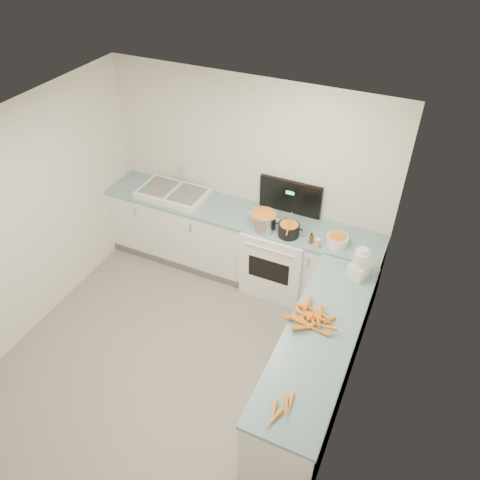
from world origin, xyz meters
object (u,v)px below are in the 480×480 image
at_px(stove, 279,255).
at_px(steel_pot, 263,222).
at_px(sink, 173,193).
at_px(extract_bottle, 311,239).
at_px(spice_jar, 317,243).
at_px(food_processor, 361,264).
at_px(black_pot, 289,230).
at_px(mixing_bowl, 337,240).

height_order(stove, steel_pot, stove).
bearing_deg(steel_pot, sink, 172.76).
bearing_deg(extract_bottle, sink, 174.04).
bearing_deg(steel_pot, stove, 43.18).
xyz_separation_m(steel_pot, extract_bottle, (0.58, -0.03, -0.04)).
relative_size(sink, spice_jar, 8.81).
bearing_deg(extract_bottle, food_processor, -26.63).
xyz_separation_m(steel_pot, black_pot, (0.31, -0.00, -0.03)).
relative_size(steel_pot, extract_bottle, 2.79).
height_order(sink, mixing_bowl, sink).
distance_m(mixing_bowl, spice_jar, 0.23).
bearing_deg(food_processor, black_pot, 159.30).
height_order(sink, black_pot, sink).
xyz_separation_m(mixing_bowl, extract_bottle, (-0.27, -0.09, 0.00)).
bearing_deg(sink, black_pot, -5.97).
xyz_separation_m(stove, sink, (-1.45, 0.02, 0.50)).
relative_size(black_pot, mixing_bowl, 1.02).
distance_m(steel_pot, black_pot, 0.31).
relative_size(sink, food_processor, 2.49).
distance_m(sink, mixing_bowl, 2.14).
distance_m(mixing_bowl, food_processor, 0.53).
bearing_deg(mixing_bowl, stove, 172.88).
bearing_deg(mixing_bowl, steel_pot, -175.77).
xyz_separation_m(sink, food_processor, (2.47, -0.50, 0.11)).
bearing_deg(stove, food_processor, -25.20).
relative_size(stove, spice_jar, 13.94).
height_order(steel_pot, food_processor, food_processor).
distance_m(stove, spice_jar, 0.75).
distance_m(black_pot, spice_jar, 0.36).
relative_size(sink, steel_pot, 2.83).
bearing_deg(extract_bottle, steel_pot, 176.90).
relative_size(steel_pot, spice_jar, 3.11).
xyz_separation_m(black_pot, food_processor, (0.87, -0.33, 0.08)).
xyz_separation_m(spice_jar, food_processor, (0.52, -0.26, 0.10)).
bearing_deg(extract_bottle, black_pot, 174.04).
bearing_deg(spice_jar, extract_bottle, 154.61).
bearing_deg(spice_jar, black_pot, 169.16).
xyz_separation_m(stove, extract_bottle, (0.42, -0.18, 0.52)).
bearing_deg(spice_jar, sink, 173.14).
height_order(black_pot, mixing_bowl, black_pot).
xyz_separation_m(sink, mixing_bowl, (2.14, -0.10, 0.02)).
relative_size(black_pot, food_processor, 0.69).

